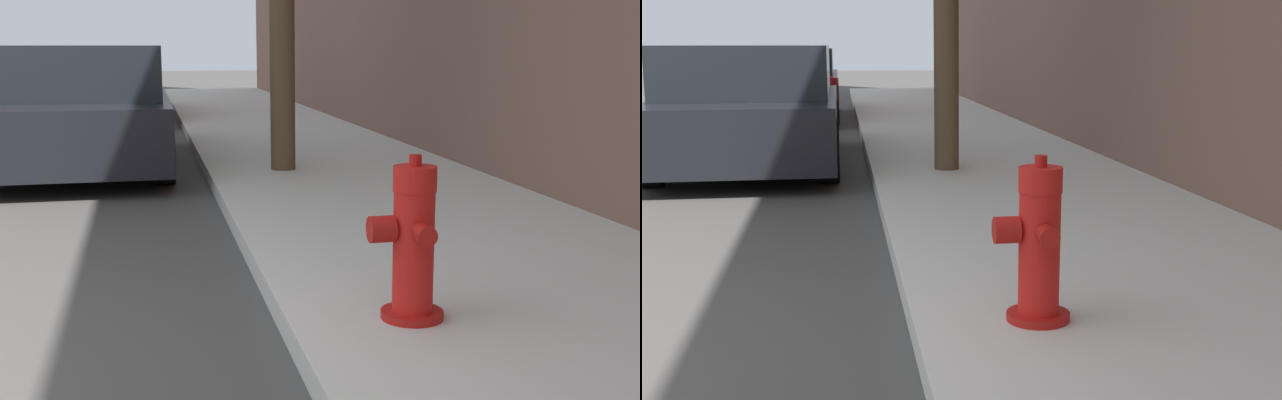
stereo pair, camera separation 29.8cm
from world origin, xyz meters
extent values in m
cube|color=beige|center=(3.34, 0.00, 0.07)|extent=(2.60, 40.00, 0.13)
cylinder|color=#A91511|center=(2.60, 0.33, 0.15)|extent=(0.29, 0.29, 0.04)
cylinder|color=red|center=(2.60, 0.33, 0.44)|extent=(0.18, 0.18, 0.55)
cylinder|color=red|center=(2.60, 0.33, 0.77)|extent=(0.19, 0.19, 0.11)
cylinder|color=#A91511|center=(2.60, 0.33, 0.85)|extent=(0.06, 0.06, 0.05)
cylinder|color=#A91511|center=(2.60, 0.19, 0.55)|extent=(0.09, 0.09, 0.09)
cylinder|color=#A91511|center=(2.60, 0.47, 0.55)|extent=(0.09, 0.09, 0.09)
cylinder|color=#A91511|center=(2.45, 0.33, 0.55)|extent=(0.11, 0.12, 0.12)
cube|color=black|center=(0.78, 6.24, 0.48)|extent=(1.85, 4.19, 0.62)
cube|color=black|center=(0.78, 6.07, 1.07)|extent=(1.70, 2.31, 0.55)
cylinder|color=black|center=(-0.06, 7.54, 0.31)|extent=(0.20, 0.63, 0.63)
cylinder|color=black|center=(1.63, 7.54, 0.31)|extent=(0.20, 0.63, 0.63)
cylinder|color=black|center=(-0.06, 4.94, 0.31)|extent=(0.20, 0.63, 0.63)
cylinder|color=black|center=(1.63, 4.94, 0.31)|extent=(0.20, 0.63, 0.63)
cube|color=maroon|center=(0.81, 12.10, 0.51)|extent=(1.82, 4.41, 0.65)
cube|color=black|center=(0.81, 11.92, 1.06)|extent=(1.67, 2.43, 0.45)
cylinder|color=black|center=(-0.02, 13.46, 0.34)|extent=(0.20, 0.69, 0.69)
cylinder|color=black|center=(1.64, 13.46, 0.34)|extent=(0.20, 0.69, 0.69)
cylinder|color=black|center=(-0.02, 10.73, 0.34)|extent=(0.20, 0.69, 0.69)
cylinder|color=black|center=(1.64, 10.73, 0.34)|extent=(0.20, 0.69, 0.69)
camera|label=1|loc=(1.45, -2.97, 1.35)|focal=45.00mm
camera|label=2|loc=(1.74, -3.03, 1.35)|focal=45.00mm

